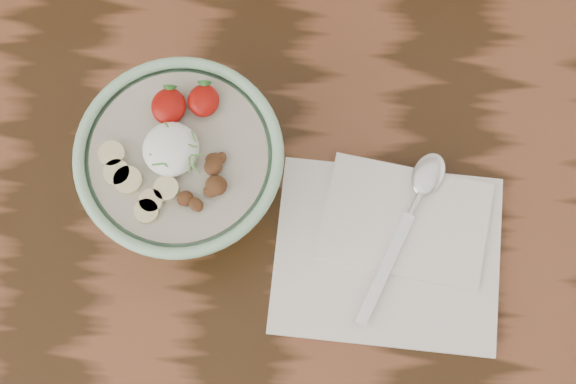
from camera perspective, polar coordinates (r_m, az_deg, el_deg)
name	(u,v)px	position (r cm, az deg, el deg)	size (l,w,h in cm)	color
table	(247,287)	(91.95, -2.94, -6.75)	(160.00, 90.00, 75.00)	black
breakfast_bowl	(184,167)	(78.89, -7.42, 1.76)	(19.68, 19.68, 13.07)	#90C19A
napkin	(391,248)	(83.18, 7.33, -3.96)	(23.96, 20.45, 1.41)	white
spoon	(418,198)	(83.45, 9.21, -0.39)	(9.71, 18.87, 1.02)	silver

